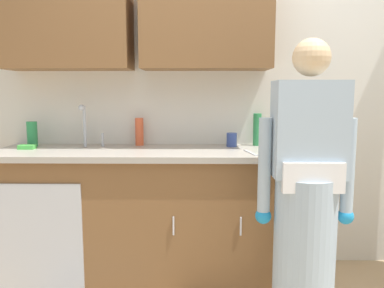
# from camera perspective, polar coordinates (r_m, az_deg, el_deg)

# --- Properties ---
(kitchen_wall_with_uppers) EXTENTS (4.80, 0.44, 2.70)m
(kitchen_wall_with_uppers) POSITION_cam_1_polar(r_m,az_deg,el_deg) (2.98, 0.35, 10.22)
(kitchen_wall_with_uppers) COLOR silver
(kitchen_wall_with_uppers) RESTS_ON ground
(counter_cabinet) EXTENTS (1.90, 0.62, 0.90)m
(counter_cabinet) POSITION_cam_1_polar(r_m,az_deg,el_deg) (2.86, -8.21, -10.58)
(counter_cabinet) COLOR brown
(counter_cabinet) RESTS_ON ground
(countertop) EXTENTS (1.96, 0.66, 0.04)m
(countertop) POSITION_cam_1_polar(r_m,az_deg,el_deg) (2.75, -8.32, -1.23)
(countertop) COLOR #A8A093
(countertop) RESTS_ON counter_cabinet
(sink) EXTENTS (0.50, 0.36, 0.35)m
(sink) POSITION_cam_1_polar(r_m,az_deg,el_deg) (2.84, -15.41, -1.05)
(sink) COLOR #B7BABF
(sink) RESTS_ON counter_cabinet
(person_at_sink) EXTENTS (0.55, 0.34, 1.62)m
(person_at_sink) POSITION_cam_1_polar(r_m,az_deg,el_deg) (2.27, 16.34, -9.26)
(person_at_sink) COLOR white
(person_at_sink) RESTS_ON ground
(bottle_cleaner_spray) EXTENTS (0.06, 0.06, 0.21)m
(bottle_cleaner_spray) POSITION_cam_1_polar(r_m,az_deg,el_deg) (2.96, -7.73, 1.81)
(bottle_cleaner_spray) COLOR #E05933
(bottle_cleaner_spray) RESTS_ON countertop
(bottle_water_short) EXTENTS (0.08, 0.08, 0.18)m
(bottle_water_short) POSITION_cam_1_polar(r_m,az_deg,el_deg) (3.11, -22.41, 1.37)
(bottle_water_short) COLOR #2D8C4C
(bottle_water_short) RESTS_ON countertop
(bottle_water_tall) EXTENTS (0.06, 0.06, 0.24)m
(bottle_water_tall) POSITION_cam_1_polar(r_m,az_deg,el_deg) (2.96, 9.54, 2.11)
(bottle_water_tall) COLOR #2D8C4C
(bottle_water_tall) RESTS_ON countertop
(cup_by_sink) EXTENTS (0.08, 0.08, 0.10)m
(cup_by_sink) POSITION_cam_1_polar(r_m,az_deg,el_deg) (2.88, 5.85, 0.62)
(cup_by_sink) COLOR #33478C
(cup_by_sink) RESTS_ON countertop
(knife_on_counter) EXTENTS (0.07, 0.24, 0.01)m
(knife_on_counter) POSITION_cam_1_polar(r_m,az_deg,el_deg) (2.59, 8.60, -1.25)
(knife_on_counter) COLOR silver
(knife_on_counter) RESTS_ON countertop
(sponge) EXTENTS (0.11, 0.07, 0.03)m
(sponge) POSITION_cam_1_polar(r_m,az_deg,el_deg) (2.98, -23.06, -0.40)
(sponge) COLOR #4CBF4C
(sponge) RESTS_ON countertop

